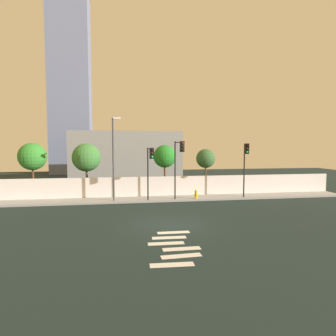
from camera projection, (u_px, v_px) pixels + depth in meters
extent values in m
plane|color=black|center=(169.00, 225.00, 17.37)|extent=(80.00, 80.00, 0.00)
cube|color=#969696|center=(154.00, 199.00, 25.43)|extent=(36.00, 2.40, 0.15)
cube|color=white|center=(153.00, 186.00, 26.63)|extent=(36.00, 0.18, 1.80)
cube|color=silver|center=(172.00, 265.00, 11.52)|extent=(1.82, 0.53, 0.01)
cube|color=silver|center=(181.00, 256.00, 12.45)|extent=(1.82, 0.52, 0.01)
cube|color=silver|center=(182.00, 249.00, 13.32)|extent=(1.80, 0.44, 0.01)
cube|color=silver|center=(166.00, 243.00, 14.06)|extent=(1.81, 0.50, 0.01)
cube|color=silver|center=(169.00, 238.00, 14.94)|extent=(1.82, 0.52, 0.01)
cube|color=silver|center=(174.00, 232.00, 15.84)|extent=(1.81, 0.48, 0.01)
cylinder|color=black|center=(175.00, 170.00, 24.88)|extent=(0.12, 0.12, 5.05)
cylinder|color=black|center=(179.00, 142.00, 24.02)|extent=(0.40, 1.44, 0.08)
cube|color=black|center=(182.00, 147.00, 23.37)|extent=(0.38, 0.27, 0.90)
sphere|color=red|center=(183.00, 143.00, 23.24)|extent=(0.18, 0.18, 0.18)
sphere|color=#33260A|center=(183.00, 147.00, 23.26)|extent=(0.18, 0.18, 0.18)
sphere|color=black|center=(183.00, 150.00, 23.28)|extent=(0.18, 0.18, 0.18)
cylinder|color=black|center=(148.00, 174.00, 24.52)|extent=(0.12, 0.12, 4.50)
cylinder|color=black|center=(150.00, 149.00, 23.80)|extent=(0.30, 1.18, 0.08)
cube|color=black|center=(152.00, 153.00, 23.27)|extent=(0.37, 0.26, 0.90)
sphere|color=black|center=(152.00, 150.00, 23.14)|extent=(0.18, 0.18, 0.18)
sphere|color=#33260A|center=(152.00, 153.00, 23.16)|extent=(0.18, 0.18, 0.18)
sphere|color=#19F24C|center=(152.00, 157.00, 23.18)|extent=(0.18, 0.18, 0.18)
cylinder|color=black|center=(244.00, 170.00, 25.91)|extent=(0.12, 0.12, 4.87)
cylinder|color=black|center=(246.00, 145.00, 25.16)|extent=(0.36, 1.13, 0.08)
cube|color=black|center=(247.00, 149.00, 24.62)|extent=(0.38, 0.28, 0.90)
sphere|color=black|center=(247.00, 146.00, 24.48)|extent=(0.18, 0.18, 0.18)
sphere|color=#33260A|center=(247.00, 149.00, 24.50)|extent=(0.18, 0.18, 0.18)
sphere|color=#19F24C|center=(247.00, 152.00, 24.52)|extent=(0.18, 0.18, 0.18)
cylinder|color=#4C4C51|center=(113.00, 160.00, 24.15)|extent=(0.16, 0.16, 7.00)
cylinder|color=#4C4C51|center=(115.00, 118.00, 23.21)|extent=(0.44, 1.46, 0.10)
cube|color=beige|center=(117.00, 118.00, 22.54)|extent=(0.64, 0.37, 0.16)
cylinder|color=gold|center=(196.00, 195.00, 25.23)|extent=(0.24, 0.24, 0.62)
sphere|color=gold|center=(196.00, 191.00, 25.20)|extent=(0.26, 0.26, 0.26)
cylinder|color=gold|center=(194.00, 195.00, 25.20)|extent=(0.10, 0.09, 0.09)
cylinder|color=gold|center=(198.00, 195.00, 25.25)|extent=(0.10, 0.09, 0.09)
cylinder|color=brown|center=(33.00, 181.00, 26.25)|extent=(0.17, 0.17, 3.14)
sphere|color=#33872E|center=(32.00, 157.00, 26.08)|extent=(2.51, 2.51, 2.51)
cylinder|color=brown|center=(87.00, 181.00, 27.02)|extent=(0.22, 0.22, 2.99)
sphere|color=#3C7B36|center=(86.00, 158.00, 26.85)|extent=(2.66, 2.66, 2.66)
cylinder|color=brown|center=(165.00, 179.00, 28.21)|extent=(0.20, 0.20, 3.18)
sphere|color=#257D25|center=(165.00, 156.00, 28.04)|extent=(2.23, 2.23, 2.23)
cylinder|color=brown|center=(205.00, 179.00, 28.89)|extent=(0.15, 0.15, 3.02)
sphere|color=#366132|center=(206.00, 158.00, 28.73)|extent=(1.92, 1.92, 1.92)
cube|color=gray|center=(126.00, 156.00, 39.88)|extent=(14.89, 6.00, 6.78)
cube|color=slate|center=(70.00, 86.00, 49.30)|extent=(6.74, 5.00, 30.24)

